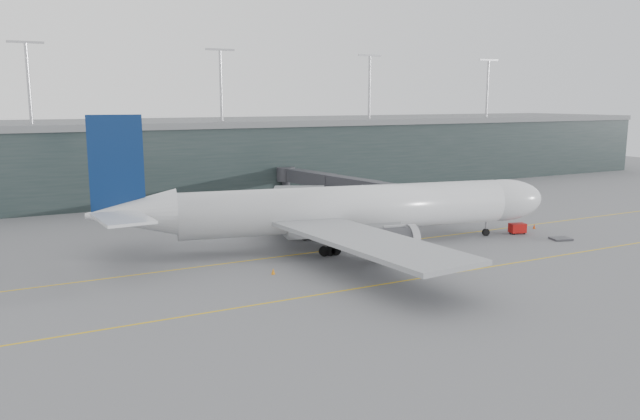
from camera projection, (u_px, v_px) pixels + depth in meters
name	position (u px, v px, depth m)	size (l,w,h in m)	color
ground	(306.00, 245.00, 84.24)	(320.00, 320.00, 0.00)	#5F5E63
taxiline_a	(320.00, 251.00, 80.75)	(160.00, 0.25, 0.02)	gold
taxiline_b	(389.00, 283.00, 66.81)	(160.00, 0.25, 0.02)	gold
taxiline_lead_main	(280.00, 218.00, 103.95)	(0.25, 60.00, 0.02)	gold
terminal	(185.00, 156.00, 133.44)	(240.00, 36.00, 29.00)	#1E2929
main_aircraft	(344.00, 210.00, 83.10)	(62.81, 58.21, 17.69)	silver
jet_bridge	(350.00, 184.00, 111.64)	(10.02, 44.24, 6.08)	#303035
gse_cart	(517.00, 228.00, 91.35)	(2.57, 1.99, 1.55)	#A60D0B
baggage_dolly	(561.00, 239.00, 87.50)	(2.67, 2.13, 0.27)	#343439
uld_a	(251.00, 225.00, 92.03)	(2.66, 2.32, 2.08)	#35353A
uld_b	(256.00, 223.00, 93.70)	(2.78, 2.56, 2.04)	#35353A
uld_c	(280.00, 226.00, 92.81)	(2.24, 2.03, 1.68)	#35353A
cone_nose	(534.00, 226.00, 95.04)	(0.47, 0.47, 0.74)	#CB410B
cone_wing_stbd	(430.00, 268.00, 71.49)	(0.49, 0.49, 0.77)	#D5510B
cone_wing_port	(334.00, 221.00, 99.35)	(0.49, 0.49, 0.78)	orange
cone_tail	(273.00, 271.00, 70.16)	(0.45, 0.45, 0.71)	orange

